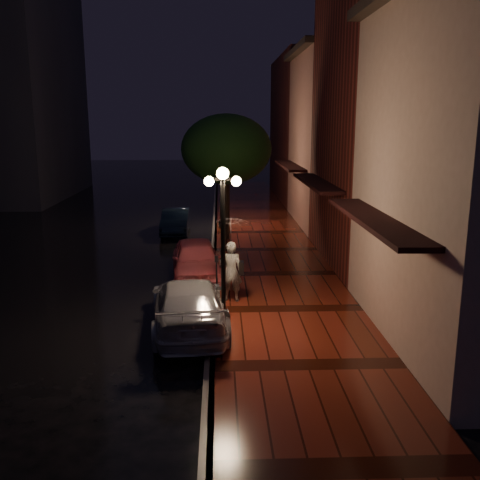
% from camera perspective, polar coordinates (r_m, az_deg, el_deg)
% --- Properties ---
extents(ground, '(120.00, 120.00, 0.00)m').
position_cam_1_polar(ground, '(19.61, -2.90, -4.07)').
color(ground, black).
rests_on(ground, ground).
extents(sidewalk, '(4.50, 60.00, 0.15)m').
position_cam_1_polar(sidewalk, '(19.69, 3.67, -3.78)').
color(sidewalk, '#48180C').
rests_on(sidewalk, ground).
extents(curb, '(0.25, 60.00, 0.15)m').
position_cam_1_polar(curb, '(19.59, -2.90, -3.86)').
color(curb, '#595451').
rests_on(curb, ground).
extents(storefront_mid, '(5.00, 8.00, 11.00)m').
position_cam_1_polar(storefront_mid, '(21.85, 16.09, 11.81)').
color(storefront_mid, '#511914').
rests_on(storefront_mid, ground).
extents(storefront_far, '(5.00, 8.00, 9.00)m').
position_cam_1_polar(storefront_far, '(29.58, 11.12, 10.21)').
color(storefront_far, '#8C5951').
rests_on(storefront_far, ground).
extents(storefront_extra, '(5.00, 12.00, 10.00)m').
position_cam_1_polar(storefront_extra, '(39.37, 7.79, 11.61)').
color(storefront_extra, '#511914').
rests_on(storefront_extra, ground).
extents(streetlamp_near, '(0.96, 0.36, 4.31)m').
position_cam_1_polar(streetlamp_near, '(14.12, -1.81, 0.22)').
color(streetlamp_near, black).
rests_on(streetlamp_near, sidewalk).
extents(streetlamp_far, '(0.96, 0.36, 4.31)m').
position_cam_1_polar(streetlamp_far, '(27.95, -2.04, 6.40)').
color(streetlamp_far, black).
rests_on(streetlamp_far, sidewalk).
extents(street_tree, '(4.16, 4.16, 5.80)m').
position_cam_1_polar(street_tree, '(24.82, -1.44, 9.43)').
color(street_tree, black).
rests_on(street_tree, sidewalk).
extents(pink_car, '(2.07, 4.34, 1.43)m').
position_cam_1_polar(pink_car, '(19.40, -4.70, -2.09)').
color(pink_car, '#E15C64').
rests_on(pink_car, ground).
extents(navy_car, '(1.36, 3.82, 1.26)m').
position_cam_1_polar(navy_car, '(27.33, -6.88, 2.00)').
color(navy_car, black).
rests_on(navy_car, ground).
extents(silver_car, '(2.43, 5.05, 1.42)m').
position_cam_1_polar(silver_car, '(14.77, -5.48, -6.89)').
color(silver_car, '#9E9DA4').
rests_on(silver_car, ground).
extents(woman_with_umbrella, '(1.10, 1.12, 2.64)m').
position_cam_1_polar(woman_with_umbrella, '(16.27, -0.96, -0.63)').
color(woman_with_umbrella, white).
rests_on(woman_with_umbrella, sidewalk).
extents(parking_meter, '(0.13, 0.11, 1.19)m').
position_cam_1_polar(parking_meter, '(17.46, -2.51, -3.19)').
color(parking_meter, black).
rests_on(parking_meter, sidewalk).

